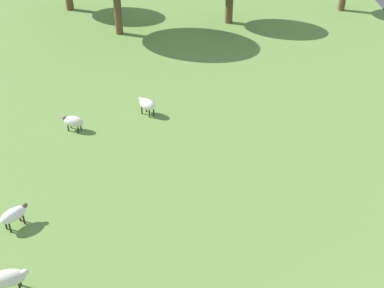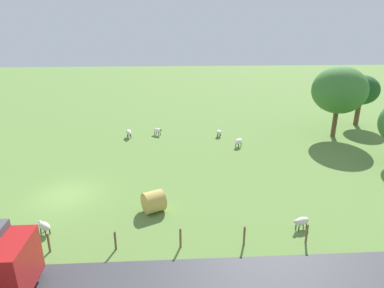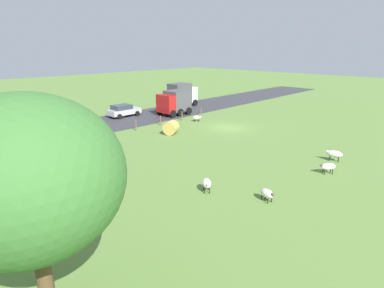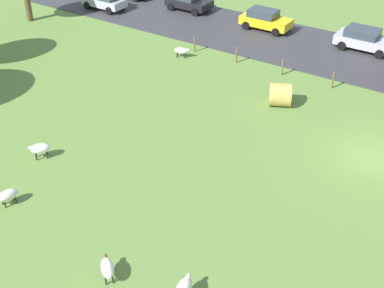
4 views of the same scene
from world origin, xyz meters
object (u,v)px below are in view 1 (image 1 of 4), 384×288
at_px(sheep_5, 149,104).
at_px(sheep_3, 15,214).
at_px(sheep_4, 75,121).
at_px(sheep_0, 9,278).

bearing_deg(sheep_5, sheep_3, -117.46).
relative_size(sheep_3, sheep_5, 1.03).
bearing_deg(sheep_4, sheep_3, -97.51).
relative_size(sheep_0, sheep_4, 1.20).
bearing_deg(sheep_4, sheep_0, -91.10).
distance_m(sheep_0, sheep_3, 3.10).
xyz_separation_m(sheep_0, sheep_3, (-0.69, 3.03, -0.04)).
height_order(sheep_0, sheep_3, sheep_0).
bearing_deg(sheep_3, sheep_0, -77.10).
bearing_deg(sheep_3, sheep_5, 62.54).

